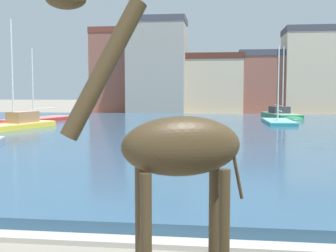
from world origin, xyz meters
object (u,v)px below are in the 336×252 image
(sailboat_red, at_px, (32,122))
(sailboat_yellow, at_px, (14,127))
(sailboat_teal, at_px, (277,123))
(sailboat_green, at_px, (282,116))
(giraffe_statue, at_px, (172,153))

(sailboat_red, relative_size, sailboat_yellow, 1.16)
(sailboat_teal, relative_size, sailboat_green, 0.88)
(giraffe_statue, xyz_separation_m, sailboat_yellow, (-14.94, 24.72, -1.85))
(giraffe_statue, distance_m, sailboat_teal, 34.10)
(giraffe_statue, height_order, sailboat_green, sailboat_green)
(sailboat_teal, xyz_separation_m, sailboat_yellow, (-20.48, -8.86, 0.21))
(sailboat_red, xyz_separation_m, sailboat_teal, (22.31, 1.82, -0.03))
(giraffe_statue, bearing_deg, sailboat_green, 80.35)
(sailboat_yellow, bearing_deg, sailboat_red, 104.59)
(giraffe_statue, relative_size, sailboat_teal, 0.63)
(sailboat_red, distance_m, sailboat_yellow, 7.27)
(sailboat_teal, height_order, sailboat_green, sailboat_green)
(sailboat_teal, distance_m, sailboat_yellow, 22.31)
(sailboat_green, bearing_deg, sailboat_yellow, -143.16)
(giraffe_statue, xyz_separation_m, sailboat_red, (-16.77, 31.76, -2.03))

